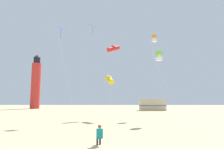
{
  "coord_description": "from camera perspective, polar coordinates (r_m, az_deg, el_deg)",
  "views": [
    {
      "loc": [
        -0.29,
        -7.26,
        2.54
      ],
      "look_at": [
        -0.58,
        8.65,
        4.62
      ],
      "focal_mm": 31.66,
      "sensor_mm": 36.0,
      "label": 1
    }
  ],
  "objects": [
    {
      "name": "kite_tube_scarlet",
      "position": [
        31.76,
        0.39,
        7.55
      ],
      "size": [
        2.51,
        2.56,
        11.47
      ],
      "color": "silver",
      "rests_on": "ground"
    },
    {
      "name": "lighthouse_distant",
      "position": [
        65.49,
        -21.15,
        -2.32
      ],
      "size": [
        2.8,
        2.8,
        16.8
      ],
      "color": "red",
      "rests_on": "ground"
    },
    {
      "name": "kite_flyer_standing",
      "position": [
        11.73,
        -3.66,
        -16.89
      ],
      "size": [
        0.42,
        0.55,
        1.16
      ],
      "rotation": [
        0.0,
        0.0,
        3.38
      ],
      "color": "#147F84",
      "rests_on": "ground"
    },
    {
      "name": "rv_van_tan",
      "position": [
        51.08,
        11.61,
        -8.6
      ],
      "size": [
        6.55,
        2.67,
        2.8
      ],
      "rotation": [
        0.0,
        0.0,
        0.05
      ],
      "color": "#C6B28C",
      "rests_on": "ground"
    },
    {
      "name": "kite_tube_gold",
      "position": [
        26.65,
        -0.76,
        -1.46
      ],
      "size": [
        2.12,
        2.66,
        6.03
      ],
      "color": "silver",
      "rests_on": "ground"
    },
    {
      "name": "kite_diamond_blue",
      "position": [
        24.38,
        -14.41,
        11.78
      ],
      "size": [
        2.68,
        2.68,
        11.19
      ],
      "color": "silver",
      "rests_on": "ground"
    },
    {
      "name": "kite_diamond_violet",
      "position": [
        27.89,
        -5.88,
        12.6
      ],
      "size": [
        2.54,
        2.54,
        12.95
      ],
      "color": "silver",
      "rests_on": "ground"
    },
    {
      "name": "kite_box_lime",
      "position": [
        24.99,
        13.41,
        5.2
      ],
      "size": [
        3.27,
        2.46,
        8.52
      ],
      "color": "silver",
      "rests_on": "ground"
    },
    {
      "name": "kite_box_orange",
      "position": [
        33.71,
        12.11,
        10.09
      ],
      "size": [
        2.83,
        1.94,
        13.22
      ],
      "color": "silver",
      "rests_on": "ground"
    }
  ]
}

